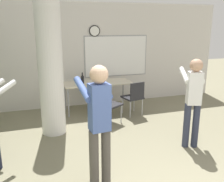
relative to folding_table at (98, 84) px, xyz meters
The scene contains 9 objects.
wall_back 0.94m from the folding_table, 101.67° to the left, with size 8.00×0.15×2.80m.
support_pillar 1.80m from the folding_table, 138.62° to the right, with size 0.49×0.49×2.80m.
folding_table is the anchor object (origin of this frame).
bottle_on_table 0.43m from the folding_table, behind, with size 0.08×0.08×0.28m.
waste_bin 0.78m from the folding_table, 83.13° to the right, with size 0.27×0.27×0.30m.
chair_table_front 0.94m from the folding_table, 89.99° to the right, with size 0.60×0.60×0.87m.
chair_table_right 1.03m from the folding_table, 41.43° to the right, with size 0.52×0.52×0.87m.
person_playing_front 3.30m from the folding_table, 104.20° to the right, with size 0.43×0.67×1.74m.
person_playing_side 2.75m from the folding_table, 65.77° to the right, with size 0.51×0.69×1.65m.
Camera 1 is at (-1.42, -1.72, 2.22)m, focal length 40.00 mm.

